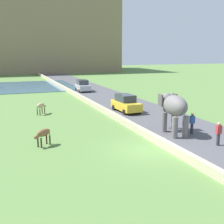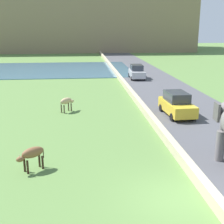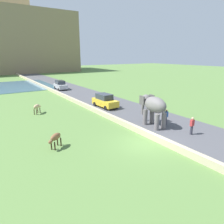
% 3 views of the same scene
% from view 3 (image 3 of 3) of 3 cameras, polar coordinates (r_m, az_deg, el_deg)
% --- Properties ---
extents(ground_plane, '(220.00, 220.00, 0.00)m').
position_cam_3_polar(ground_plane, '(16.19, 9.23, -9.01)').
color(ground_plane, '#567A3D').
extents(road_surface, '(7.00, 120.00, 0.06)m').
position_cam_3_polar(road_surface, '(34.82, -7.27, 4.73)').
color(road_surface, '#4C4C51').
rests_on(road_surface, ground).
extents(barrier_wall, '(0.40, 110.00, 0.53)m').
position_cam_3_polar(barrier_wall, '(31.46, -11.84, 3.74)').
color(barrier_wall, tan).
rests_on(barrier_wall, ground).
extents(elephant, '(1.66, 3.53, 2.99)m').
position_cam_3_polar(elephant, '(19.57, 11.72, 1.62)').
color(elephant, slate).
rests_on(elephant, ground).
extents(person_beside_elephant, '(0.36, 0.22, 1.63)m').
position_cam_3_polar(person_beside_elephant, '(20.51, 15.16, -1.32)').
color(person_beside_elephant, '#33333D').
rests_on(person_beside_elephant, ground).
extents(person_trailing, '(0.36, 0.22, 1.63)m').
position_cam_3_polar(person_trailing, '(18.70, 21.82, -3.63)').
color(person_trailing, '#33333D').
rests_on(person_trailing, ground).
extents(car_silver, '(1.92, 4.06, 1.80)m').
position_cam_3_polar(car_silver, '(41.65, -14.47, 7.42)').
color(car_silver, '#B7B7BC').
rests_on(car_silver, ground).
extents(car_yellow, '(1.94, 4.07, 1.80)m').
position_cam_3_polar(car_yellow, '(26.56, -2.05, 3.21)').
color(car_yellow, gold).
rests_on(car_yellow, ground).
extents(cow_brown, '(1.32, 1.09, 1.15)m').
position_cam_3_polar(cow_brown, '(15.60, -15.88, -7.08)').
color(cow_brown, brown).
rests_on(cow_brown, ground).
extents(cow_tan, '(1.20, 1.24, 1.15)m').
position_cam_3_polar(cow_tan, '(25.29, -20.62, 1.38)').
color(cow_tan, tan).
rests_on(cow_tan, ground).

